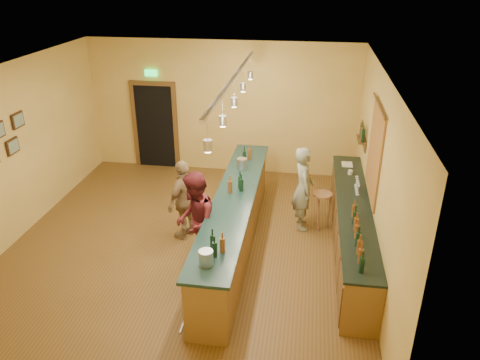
# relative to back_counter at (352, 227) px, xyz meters

# --- Properties ---
(floor) EXTENTS (7.00, 7.00, 0.00)m
(floor) POSITION_rel_back_counter_xyz_m (-2.97, -0.18, -0.49)
(floor) COLOR brown
(floor) RESTS_ON ground
(ceiling) EXTENTS (6.50, 7.00, 0.02)m
(ceiling) POSITION_rel_back_counter_xyz_m (-2.97, -0.18, 2.71)
(ceiling) COLOR silver
(ceiling) RESTS_ON wall_back
(wall_back) EXTENTS (6.50, 0.02, 3.20)m
(wall_back) POSITION_rel_back_counter_xyz_m (-2.97, 3.32, 1.11)
(wall_back) COLOR gold
(wall_back) RESTS_ON floor
(wall_front) EXTENTS (6.50, 0.02, 3.20)m
(wall_front) POSITION_rel_back_counter_xyz_m (-2.97, -3.68, 1.11)
(wall_front) COLOR gold
(wall_front) RESTS_ON floor
(wall_left) EXTENTS (0.02, 7.00, 3.20)m
(wall_left) POSITION_rel_back_counter_xyz_m (-6.22, -0.18, 1.11)
(wall_left) COLOR gold
(wall_left) RESTS_ON floor
(wall_right) EXTENTS (0.02, 7.00, 3.20)m
(wall_right) POSITION_rel_back_counter_xyz_m (0.28, -0.18, 1.11)
(wall_right) COLOR gold
(wall_right) RESTS_ON floor
(doorway) EXTENTS (1.15, 0.09, 2.48)m
(doorway) POSITION_rel_back_counter_xyz_m (-4.67, 3.30, 0.64)
(doorway) COLOR black
(doorway) RESTS_ON wall_back
(tapestry) EXTENTS (0.03, 1.40, 1.60)m
(tapestry) POSITION_rel_back_counter_xyz_m (0.26, 0.22, 1.36)
(tapestry) COLOR maroon
(tapestry) RESTS_ON wall_right
(bottle_shelf) EXTENTS (0.17, 0.55, 0.54)m
(bottle_shelf) POSITION_rel_back_counter_xyz_m (0.20, 1.72, 1.18)
(bottle_shelf) COLOR #553719
(bottle_shelf) RESTS_ON wall_right
(back_counter) EXTENTS (0.60, 4.55, 1.27)m
(back_counter) POSITION_rel_back_counter_xyz_m (0.00, 0.00, 0.00)
(back_counter) COLOR brown
(back_counter) RESTS_ON floor
(tasting_bar) EXTENTS (0.73, 5.10, 1.38)m
(tasting_bar) POSITION_rel_back_counter_xyz_m (-2.09, -0.18, 0.12)
(tasting_bar) COLOR brown
(tasting_bar) RESTS_ON floor
(pendant_track) EXTENTS (0.11, 4.60, 0.50)m
(pendant_track) POSITION_rel_back_counter_xyz_m (-2.09, -0.18, 2.50)
(pendant_track) COLOR silver
(pendant_track) RESTS_ON ceiling
(bartender) EXTENTS (0.52, 0.68, 1.68)m
(bartender) POSITION_rel_back_counter_xyz_m (-0.91, 0.75, 0.35)
(bartender) COLOR gray
(bartender) RESTS_ON floor
(customer_a) EXTENTS (0.79, 0.94, 1.75)m
(customer_a) POSITION_rel_back_counter_xyz_m (-2.64, -0.89, 0.39)
(customer_a) COLOR #59191E
(customer_a) RESTS_ON floor
(customer_b) EXTENTS (0.71, 0.99, 1.56)m
(customer_b) POSITION_rel_back_counter_xyz_m (-3.07, 0.06, 0.29)
(customer_b) COLOR #997A51
(customer_b) RESTS_ON floor
(bar_stool) EXTENTS (0.37, 0.37, 0.76)m
(bar_stool) POSITION_rel_back_counter_xyz_m (-0.52, 0.74, 0.13)
(bar_stool) COLOR #9C6C46
(bar_stool) RESTS_ON floor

